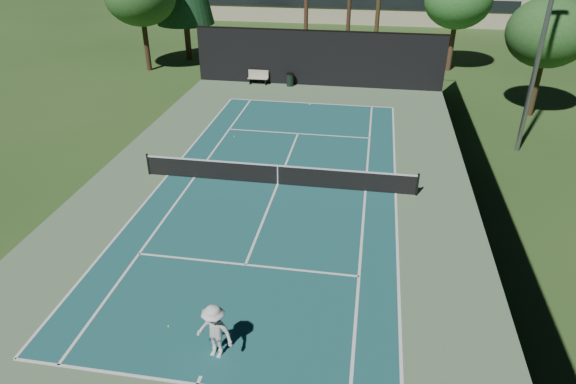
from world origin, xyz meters
name	(u,v)px	position (x,y,z in m)	size (l,w,h in m)	color
ground	(278,184)	(0.00, 0.00, 0.00)	(160.00, 160.00, 0.00)	#29491B
apron_slab	(278,184)	(0.00, 0.00, 0.01)	(18.00, 32.00, 0.01)	#587753
court_surface	(278,184)	(0.00, 0.00, 0.01)	(10.97, 23.77, 0.01)	#1A5354
court_lines	(278,184)	(0.00, 0.00, 0.02)	(11.07, 23.87, 0.01)	white
tennis_net	(278,174)	(0.00, 0.00, 0.56)	(12.90, 0.10, 1.10)	black
fence	(278,145)	(0.00, 0.06, 2.01)	(18.04, 32.05, 4.03)	black
player	(214,332)	(0.20, -10.75, 0.90)	(1.16, 0.67, 1.80)	silver
tennis_ball_a	(169,326)	(-1.59, -9.89, 0.03)	(0.06, 0.06, 0.06)	yellow
tennis_ball_b	(291,167)	(0.31, 1.91, 0.03)	(0.06, 0.06, 0.06)	#C2CF2F
tennis_ball_c	(341,174)	(2.89, 1.58, 0.03)	(0.07, 0.07, 0.07)	#CCD931
tennis_ball_d	(234,137)	(-3.53, 5.32, 0.03)	(0.06, 0.06, 0.06)	#E0F638
park_bench	(258,77)	(-4.41, 15.69, 0.55)	(1.50, 0.45, 1.02)	beige
trash_bin	(290,80)	(-1.97, 15.57, 0.48)	(0.56, 0.56, 0.95)	black
decid_tree_a	(458,0)	(10.00, 22.00, 5.42)	(5.12, 5.12, 7.62)	#4F3421
decid_tree_b	(548,33)	(14.00, 12.00, 5.08)	(4.80, 4.80, 7.14)	#43301C
light_pole	(545,27)	(12.00, 6.00, 6.46)	(0.90, 0.25, 12.22)	gray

